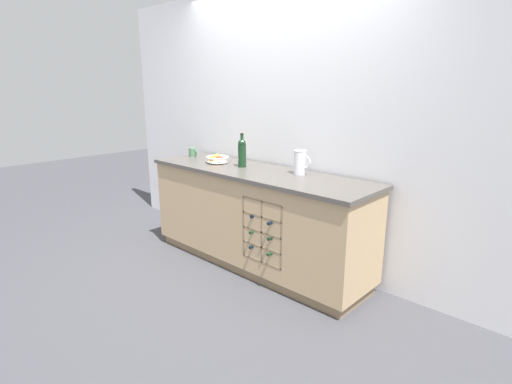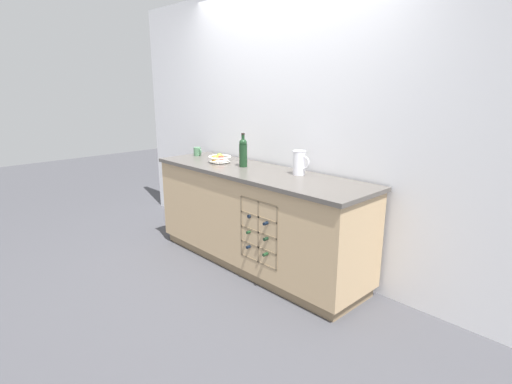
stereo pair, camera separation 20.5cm
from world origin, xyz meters
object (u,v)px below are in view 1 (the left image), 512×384
standing_wine_bottle (242,152)px  ceramic_mug (193,152)px  white_pitcher (300,162)px  fruit_bowl (217,159)px

standing_wine_bottle → ceramic_mug: bearing=177.0°
white_pitcher → standing_wine_bottle: standing_wine_bottle is taller
ceramic_mug → standing_wine_bottle: bearing=-3.0°
fruit_bowl → ceramic_mug: size_ratio=1.97×
fruit_bowl → ceramic_mug: 0.48m
ceramic_mug → standing_wine_bottle: size_ratio=0.37×
fruit_bowl → ceramic_mug: ceramic_mug is taller
white_pitcher → standing_wine_bottle: 0.60m
fruit_bowl → ceramic_mug: bearing=171.3°
fruit_bowl → white_pitcher: (0.90, 0.15, 0.07)m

